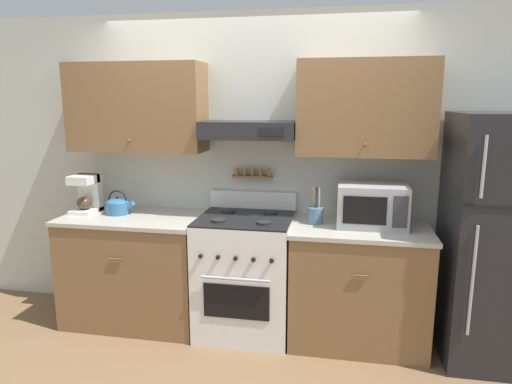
# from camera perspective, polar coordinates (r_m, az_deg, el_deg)

# --- Properties ---
(ground_plane) EXTENTS (16.00, 16.00, 0.00)m
(ground_plane) POSITION_cam_1_polar(r_m,az_deg,el_deg) (3.63, -2.44, -19.23)
(ground_plane) COLOR brown
(wall_back) EXTENTS (5.20, 0.46, 2.55)m
(wall_back) POSITION_cam_1_polar(r_m,az_deg,el_deg) (3.78, -0.78, 5.25)
(wall_back) COLOR silver
(wall_back) RESTS_ON ground_plane
(counter_left) EXTENTS (1.15, 0.68, 0.92)m
(counter_left) POSITION_cam_1_polar(r_m,az_deg,el_deg) (4.02, -14.71, -9.20)
(counter_left) COLOR brown
(counter_left) RESTS_ON ground_plane
(counter_right) EXTENTS (1.03, 0.68, 0.92)m
(counter_right) POSITION_cam_1_polar(r_m,az_deg,el_deg) (3.67, 12.64, -11.17)
(counter_right) COLOR brown
(counter_right) RESTS_ON ground_plane
(stove_range) EXTENTS (0.73, 0.70, 1.10)m
(stove_range) POSITION_cam_1_polar(r_m,az_deg,el_deg) (3.72, -1.31, -10.22)
(stove_range) COLOR white
(stove_range) RESTS_ON ground_plane
(refrigerator) EXTENTS (0.81, 0.75, 1.77)m
(refrigerator) POSITION_cam_1_polar(r_m,az_deg,el_deg) (3.67, 28.88, -5.31)
(refrigerator) COLOR #232326
(refrigerator) RESTS_ON ground_plane
(tea_kettle) EXTENTS (0.25, 0.19, 0.20)m
(tea_kettle) POSITION_cam_1_polar(r_m,az_deg,el_deg) (3.97, -16.85, -1.63)
(tea_kettle) COLOR teal
(tea_kettle) RESTS_ON counter_left
(coffee_maker) EXTENTS (0.19, 0.25, 0.32)m
(coffee_maker) POSITION_cam_1_polar(r_m,az_deg,el_deg) (4.12, -20.37, -0.10)
(coffee_maker) COLOR white
(coffee_maker) RESTS_ON counter_left
(microwave) EXTENTS (0.51, 0.38, 0.32)m
(microwave) POSITION_cam_1_polar(r_m,az_deg,el_deg) (3.53, 14.29, -1.60)
(microwave) COLOR #ADAFB5
(microwave) RESTS_ON counter_right
(utensil_crock) EXTENTS (0.12, 0.12, 0.28)m
(utensil_crock) POSITION_cam_1_polar(r_m,az_deg,el_deg) (3.53, 7.44, -2.82)
(utensil_crock) COLOR slate
(utensil_crock) RESTS_ON counter_right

